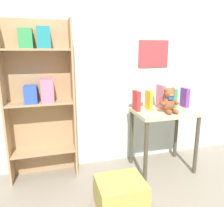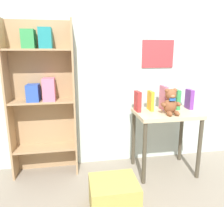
{
  "view_description": "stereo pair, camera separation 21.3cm",
  "coord_description": "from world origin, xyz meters",
  "px_view_note": "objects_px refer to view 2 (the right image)",
  "views": [
    {
      "loc": [
        -0.89,
        -0.86,
        1.25
      ],
      "look_at": [
        -0.32,
        1.13,
        0.75
      ],
      "focal_mm": 35.0,
      "sensor_mm": 36.0,
      "label": 1
    },
    {
      "loc": [
        -0.69,
        -0.91,
        1.25
      ],
      "look_at": [
        -0.32,
        1.13,
        0.75
      ],
      "focal_mm": 35.0,
      "sensor_mm": 36.0,
      "label": 2
    }
  ],
  "objects_px": {
    "teddy_bear": "(171,102)",
    "book_standing_pink": "(163,98)",
    "storage_bin": "(114,195)",
    "bookshelf_side": "(42,92)",
    "book_standing_green": "(176,99)",
    "book_standing_purple": "(189,99)",
    "display_table": "(166,122)",
    "book_standing_yellow": "(151,101)",
    "book_standing_red": "(138,101)"
  },
  "relations": [
    {
      "from": "storage_bin",
      "to": "book_standing_yellow",
      "type": "bearing_deg",
      "value": 49.58
    },
    {
      "from": "book_standing_red",
      "to": "storage_bin",
      "type": "distance_m",
      "value": 0.91
    },
    {
      "from": "teddy_bear",
      "to": "book_standing_green",
      "type": "height_order",
      "value": "teddy_bear"
    },
    {
      "from": "bookshelf_side",
      "to": "book_standing_red",
      "type": "relative_size",
      "value": 7.56
    },
    {
      "from": "bookshelf_side",
      "to": "book_standing_green",
      "type": "bearing_deg",
      "value": -5.07
    },
    {
      "from": "book_standing_red",
      "to": "book_standing_purple",
      "type": "relative_size",
      "value": 0.99
    },
    {
      "from": "book_standing_yellow",
      "to": "book_standing_purple",
      "type": "distance_m",
      "value": 0.42
    },
    {
      "from": "book_standing_red",
      "to": "storage_bin",
      "type": "bearing_deg",
      "value": -123.93
    },
    {
      "from": "bookshelf_side",
      "to": "book_standing_green",
      "type": "relative_size",
      "value": 7.54
    },
    {
      "from": "teddy_bear",
      "to": "book_standing_red",
      "type": "height_order",
      "value": "teddy_bear"
    },
    {
      "from": "teddy_bear",
      "to": "book_standing_purple",
      "type": "xyz_separation_m",
      "value": [
        0.28,
        0.15,
        -0.01
      ]
    },
    {
      "from": "book_standing_green",
      "to": "storage_bin",
      "type": "height_order",
      "value": "book_standing_green"
    },
    {
      "from": "display_table",
      "to": "teddy_bear",
      "type": "bearing_deg",
      "value": -89.13
    },
    {
      "from": "book_standing_red",
      "to": "book_standing_green",
      "type": "xyz_separation_m",
      "value": [
        0.42,
        0.02,
        0.0
      ]
    },
    {
      "from": "book_standing_red",
      "to": "book_standing_pink",
      "type": "xyz_separation_m",
      "value": [
        0.28,
        0.02,
        0.02
      ]
    },
    {
      "from": "display_table",
      "to": "book_standing_purple",
      "type": "height_order",
      "value": "book_standing_purple"
    },
    {
      "from": "book_standing_pink",
      "to": "storage_bin",
      "type": "relative_size",
      "value": 0.66
    },
    {
      "from": "teddy_bear",
      "to": "book_standing_yellow",
      "type": "distance_m",
      "value": 0.22
    },
    {
      "from": "book_standing_green",
      "to": "book_standing_purple",
      "type": "distance_m",
      "value": 0.14
    },
    {
      "from": "teddy_bear",
      "to": "book_standing_red",
      "type": "bearing_deg",
      "value": 151.46
    },
    {
      "from": "display_table",
      "to": "book_standing_green",
      "type": "bearing_deg",
      "value": 33.66
    },
    {
      "from": "book_standing_yellow",
      "to": "storage_bin",
      "type": "relative_size",
      "value": 0.52
    },
    {
      "from": "display_table",
      "to": "book_standing_green",
      "type": "xyz_separation_m",
      "value": [
        0.14,
        0.09,
        0.21
      ]
    },
    {
      "from": "book_standing_red",
      "to": "book_standing_yellow",
      "type": "xyz_separation_m",
      "value": [
        0.14,
        0.01,
        -0.0
      ]
    },
    {
      "from": "storage_bin",
      "to": "book_standing_green",
      "type": "bearing_deg",
      "value": 37.04
    },
    {
      "from": "teddy_bear",
      "to": "bookshelf_side",
      "type": "bearing_deg",
      "value": 166.43
    },
    {
      "from": "teddy_bear",
      "to": "book_standing_purple",
      "type": "relative_size",
      "value": 1.22
    },
    {
      "from": "teddy_bear",
      "to": "book_standing_pink",
      "type": "bearing_deg",
      "value": 90.41
    },
    {
      "from": "display_table",
      "to": "teddy_bear",
      "type": "distance_m",
      "value": 0.24
    },
    {
      "from": "book_standing_pink",
      "to": "book_standing_green",
      "type": "relative_size",
      "value": 1.22
    },
    {
      "from": "storage_bin",
      "to": "teddy_bear",
      "type": "bearing_deg",
      "value": 32.88
    },
    {
      "from": "book_standing_green",
      "to": "bookshelf_side",
      "type": "bearing_deg",
      "value": 172.58
    },
    {
      "from": "book_standing_red",
      "to": "storage_bin",
      "type": "xyz_separation_m",
      "value": [
        -0.35,
        -0.56,
        -0.63
      ]
    },
    {
      "from": "bookshelf_side",
      "to": "book_standing_green",
      "type": "height_order",
      "value": "bookshelf_side"
    },
    {
      "from": "book_standing_purple",
      "to": "book_standing_yellow",
      "type": "bearing_deg",
      "value": 179.4
    },
    {
      "from": "teddy_bear",
      "to": "storage_bin",
      "type": "distance_m",
      "value": 0.99
    },
    {
      "from": "book_standing_red",
      "to": "book_standing_yellow",
      "type": "distance_m",
      "value": 0.14
    },
    {
      "from": "bookshelf_side",
      "to": "storage_bin",
      "type": "distance_m",
      "value": 1.18
    },
    {
      "from": "book_standing_yellow",
      "to": "storage_bin",
      "type": "bearing_deg",
      "value": -131.05
    },
    {
      "from": "teddy_bear",
      "to": "book_standing_pink",
      "type": "distance_m",
      "value": 0.17
    },
    {
      "from": "book_standing_red",
      "to": "book_standing_pink",
      "type": "bearing_deg",
      "value": 1.55
    },
    {
      "from": "book_standing_pink",
      "to": "book_standing_green",
      "type": "xyz_separation_m",
      "value": [
        0.14,
        0.0,
        -0.02
      ]
    },
    {
      "from": "book_standing_pink",
      "to": "display_table",
      "type": "bearing_deg",
      "value": -90.63
    },
    {
      "from": "book_standing_green",
      "to": "storage_bin",
      "type": "distance_m",
      "value": 1.16
    },
    {
      "from": "book_standing_pink",
      "to": "book_standing_purple",
      "type": "xyz_separation_m",
      "value": [
        0.28,
        -0.02,
        -0.02
      ]
    },
    {
      "from": "teddy_bear",
      "to": "book_standing_red",
      "type": "xyz_separation_m",
      "value": [
        -0.28,
        0.15,
        -0.01
      ]
    },
    {
      "from": "bookshelf_side",
      "to": "teddy_bear",
      "type": "distance_m",
      "value": 1.26
    },
    {
      "from": "book_standing_purple",
      "to": "storage_bin",
      "type": "relative_size",
      "value": 0.54
    },
    {
      "from": "bookshelf_side",
      "to": "display_table",
      "type": "height_order",
      "value": "bookshelf_side"
    },
    {
      "from": "bookshelf_side",
      "to": "storage_bin",
      "type": "relative_size",
      "value": 4.05
    }
  ]
}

